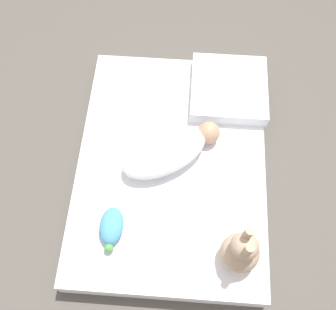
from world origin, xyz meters
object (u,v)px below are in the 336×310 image
pillow (229,89)px  turtle_plush (111,227)px  swaddled_baby (169,151)px  bunny_plush (241,251)px

pillow → turtle_plush: size_ratio=1.97×
swaddled_baby → pillow: 0.46m
pillow → bunny_plush: size_ratio=1.25×
swaddled_baby → bunny_plush: (0.43, 0.31, 0.05)m
swaddled_baby → pillow: bearing=22.7°
swaddled_baby → pillow: (-0.37, 0.27, -0.03)m
swaddled_baby → turtle_plush: size_ratio=2.50×
bunny_plush → turtle_plush: size_ratio=1.58×
pillow → bunny_plush: (0.81, 0.04, 0.07)m
pillow → swaddled_baby: bearing=-35.9°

